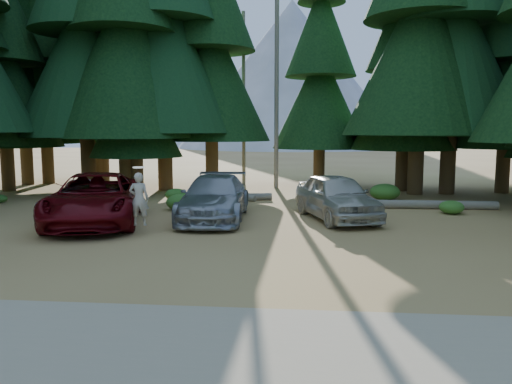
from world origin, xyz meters
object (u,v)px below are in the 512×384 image
Objects in this scene: log_left at (222,197)px; log_right at (428,205)px; silver_minivan_center at (215,198)px; red_pickup at (96,199)px; frisbee_player at (139,199)px; silver_minivan_right at (336,197)px; log_mid at (223,196)px.

log_right is (8.81, -1.66, 0.01)m from log_left.
log_left is at bearing 169.41° from log_right.
log_left is at bearing 93.86° from silver_minivan_center.
frisbee_player is at bearing -52.96° from red_pickup.
silver_minivan_center is 1.12× the size of silver_minivan_right.
log_right is at bearing 17.45° from silver_minivan_right.
red_pickup is 3.48× the size of frisbee_player.
log_right is at bearing 19.30° from silver_minivan_center.
log_left is (-0.52, 4.92, -0.63)m from silver_minivan_center.
frisbee_player is at bearing -109.88° from log_left.
silver_minivan_center is at bearing -94.26° from log_left.
log_mid is at bearing 167.00° from log_right.
red_pickup is 1.36× the size of log_left.
log_right reaches higher than log_mid.
frisbee_player reaches higher than silver_minivan_right.
frisbee_player is (-1.83, -2.85, 0.33)m from silver_minivan_center.
silver_minivan_right reaches higher than silver_minivan_center.
log_right is (10.13, 6.11, -0.95)m from frisbee_player.
frisbee_player is 0.33× the size of log_right.
red_pickup reaches higher than log_right.
log_left is at bearing 46.41° from red_pickup.
log_right is at bearing 5.57° from red_pickup.
silver_minivan_right is 6.64m from log_left.
silver_minivan_center is 8.93m from log_right.
log_mid is at bearing 117.65° from silver_minivan_right.
frisbee_player is (2.10, -1.67, 0.26)m from red_pickup.
red_pickup is 4.10m from silver_minivan_center.
log_left is (-4.89, 4.44, -0.66)m from silver_minivan_right.
silver_minivan_right is 4.85m from log_right.
silver_minivan_center is 4.99m from log_left.
log_mid is (1.28, 8.17, -0.99)m from frisbee_player.
silver_minivan_center is at bearing -63.70° from log_mid.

